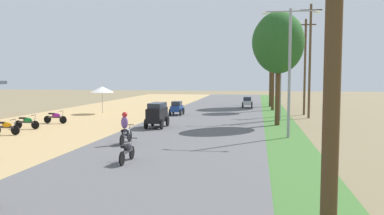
{
  "coord_description": "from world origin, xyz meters",
  "views": [
    {
      "loc": [
        4.05,
        -4.08,
        3.59
      ],
      "look_at": [
        -0.18,
        21.53,
        1.51
      ],
      "focal_mm": 37.36,
      "sensor_mm": 36.0,
      "label": 1
    }
  ],
  "objects_px": {
    "car_van_black": "(157,114)",
    "utility_pole_near": "(305,65)",
    "streetlamp_far": "(272,69)",
    "parked_motorbike_fourth": "(6,127)",
    "vendor_umbrella": "(102,89)",
    "median_tree_second": "(278,43)",
    "motorbike_ahead_third": "(125,129)",
    "car_hatchback_blue": "(177,108)",
    "streetlamp_near": "(290,63)",
    "utility_pole_far": "(310,59)",
    "median_tree_third": "(274,39)",
    "median_tree_fourth": "(272,42)",
    "parked_motorbike_fifth": "(27,122)",
    "streetlamp_mid": "(281,63)",
    "parked_motorbike_sixth": "(56,117)",
    "car_sedan_silver": "(247,102)",
    "motorbike_ahead_second": "(127,150)"
  },
  "relations": [
    {
      "from": "utility_pole_near",
      "to": "motorbike_ahead_third",
      "type": "bearing_deg",
      "value": -121.1
    },
    {
      "from": "vendor_umbrella",
      "to": "utility_pole_far",
      "type": "height_order",
      "value": "utility_pole_far"
    },
    {
      "from": "parked_motorbike_sixth",
      "to": "median_tree_fourth",
      "type": "distance_m",
      "value": 26.02
    },
    {
      "from": "median_tree_fourth",
      "to": "utility_pole_far",
      "type": "distance_m",
      "value": 12.32
    },
    {
      "from": "streetlamp_far",
      "to": "utility_pole_far",
      "type": "xyz_separation_m",
      "value": [
        2.51,
        -16.69,
        0.59
      ]
    },
    {
      "from": "streetlamp_far",
      "to": "parked_motorbike_fourth",
      "type": "bearing_deg",
      "value": -118.97
    },
    {
      "from": "vendor_umbrella",
      "to": "motorbike_ahead_third",
      "type": "relative_size",
      "value": 1.4
    },
    {
      "from": "vendor_umbrella",
      "to": "utility_pole_far",
      "type": "xyz_separation_m",
      "value": [
        18.6,
        -0.57,
        2.64
      ]
    },
    {
      "from": "parked_motorbike_fourth",
      "to": "motorbike_ahead_second",
      "type": "bearing_deg",
      "value": -32.74
    },
    {
      "from": "median_tree_second",
      "to": "utility_pole_far",
      "type": "relative_size",
      "value": 0.85
    },
    {
      "from": "median_tree_third",
      "to": "utility_pole_far",
      "type": "bearing_deg",
      "value": -67.45
    },
    {
      "from": "median_tree_third",
      "to": "parked_motorbike_sixth",
      "type": "bearing_deg",
      "value": -139.04
    },
    {
      "from": "parked_motorbike_fourth",
      "to": "median_tree_third",
      "type": "bearing_deg",
      "value": 50.66
    },
    {
      "from": "parked_motorbike_fourth",
      "to": "median_tree_third",
      "type": "xyz_separation_m",
      "value": [
        16.31,
        19.9,
        6.72
      ]
    },
    {
      "from": "car_van_black",
      "to": "median_tree_fourth",
      "type": "bearing_deg",
      "value": 68.06
    },
    {
      "from": "vendor_umbrella",
      "to": "streetlamp_far",
      "type": "distance_m",
      "value": 22.87
    },
    {
      "from": "streetlamp_mid",
      "to": "utility_pole_far",
      "type": "distance_m",
      "value": 3.42
    },
    {
      "from": "streetlamp_mid",
      "to": "motorbike_ahead_second",
      "type": "height_order",
      "value": "streetlamp_mid"
    },
    {
      "from": "parked_motorbike_fourth",
      "to": "car_van_black",
      "type": "bearing_deg",
      "value": 29.91
    },
    {
      "from": "median_tree_fourth",
      "to": "car_van_black",
      "type": "bearing_deg",
      "value": -111.94
    },
    {
      "from": "motorbike_ahead_third",
      "to": "utility_pole_near",
      "type": "bearing_deg",
      "value": 58.9
    },
    {
      "from": "vendor_umbrella",
      "to": "median_tree_second",
      "type": "relative_size",
      "value": 0.31
    },
    {
      "from": "streetlamp_near",
      "to": "utility_pole_far",
      "type": "xyz_separation_m",
      "value": [
        2.51,
        11.51,
        0.67
      ]
    },
    {
      "from": "median_tree_fourth",
      "to": "streetlamp_near",
      "type": "distance_m",
      "value": 23.47
    },
    {
      "from": "utility_pole_far",
      "to": "car_van_black",
      "type": "xyz_separation_m",
      "value": [
        -10.99,
        -8.57,
        -3.92
      ]
    },
    {
      "from": "median_tree_fourth",
      "to": "utility_pole_near",
      "type": "xyz_separation_m",
      "value": [
        2.74,
        -8.87,
        -2.81
      ]
    },
    {
      "from": "parked_motorbike_fourth",
      "to": "streetlamp_far",
      "type": "xyz_separation_m",
      "value": [
        16.57,
        29.92,
        3.81
      ]
    },
    {
      "from": "parked_motorbike_sixth",
      "to": "streetlamp_far",
      "type": "height_order",
      "value": "streetlamp_far"
    },
    {
      "from": "median_tree_second",
      "to": "vendor_umbrella",
      "type": "bearing_deg",
      "value": 158.0
    },
    {
      "from": "median_tree_second",
      "to": "streetlamp_mid",
      "type": "bearing_deg",
      "value": 84.09
    },
    {
      "from": "utility_pole_far",
      "to": "motorbike_ahead_third",
      "type": "height_order",
      "value": "utility_pole_far"
    },
    {
      "from": "streetlamp_far",
      "to": "car_hatchback_blue",
      "type": "distance_m",
      "value": 19.21
    },
    {
      "from": "streetlamp_mid",
      "to": "parked_motorbike_fifth",
      "type": "bearing_deg",
      "value": -153.66
    },
    {
      "from": "parked_motorbike_fifth",
      "to": "car_hatchback_blue",
      "type": "bearing_deg",
      "value": 53.34
    },
    {
      "from": "utility_pole_near",
      "to": "car_van_black",
      "type": "relative_size",
      "value": 3.6
    },
    {
      "from": "car_van_black",
      "to": "utility_pole_near",
      "type": "bearing_deg",
      "value": 46.35
    },
    {
      "from": "utility_pole_near",
      "to": "streetlamp_mid",
      "type": "bearing_deg",
      "value": -115.29
    },
    {
      "from": "streetlamp_near",
      "to": "car_hatchback_blue",
      "type": "xyz_separation_m",
      "value": [
        -8.88,
        11.56,
        -3.53
      ]
    },
    {
      "from": "vendor_umbrella",
      "to": "car_sedan_silver",
      "type": "height_order",
      "value": "vendor_umbrella"
    },
    {
      "from": "median_tree_second",
      "to": "streetlamp_mid",
      "type": "xyz_separation_m",
      "value": [
        0.36,
        3.48,
        -1.28
      ]
    },
    {
      "from": "parked_motorbike_fourth",
      "to": "motorbike_ahead_third",
      "type": "bearing_deg",
      "value": -13.64
    },
    {
      "from": "median_tree_second",
      "to": "utility_pole_near",
      "type": "bearing_deg",
      "value": 72.04
    },
    {
      "from": "streetlamp_far",
      "to": "car_sedan_silver",
      "type": "xyz_separation_m",
      "value": [
        -2.87,
        -7.39,
        -3.62
      ]
    },
    {
      "from": "car_sedan_silver",
      "to": "motorbike_ahead_third",
      "type": "xyz_separation_m",
      "value": [
        -5.58,
        -24.5,
        0.11
      ]
    },
    {
      "from": "parked_motorbike_fourth",
      "to": "median_tree_second",
      "type": "distance_m",
      "value": 18.61
    },
    {
      "from": "parked_motorbike_fourth",
      "to": "streetlamp_far",
      "type": "relative_size",
      "value": 0.24
    },
    {
      "from": "vendor_umbrella",
      "to": "median_tree_third",
      "type": "height_order",
      "value": "median_tree_third"
    },
    {
      "from": "streetlamp_near",
      "to": "car_hatchback_blue",
      "type": "bearing_deg",
      "value": 127.51
    },
    {
      "from": "median_tree_second",
      "to": "median_tree_fourth",
      "type": "distance_m",
      "value": 17.6
    },
    {
      "from": "streetlamp_near",
      "to": "car_sedan_silver",
      "type": "height_order",
      "value": "streetlamp_near"
    }
  ]
}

